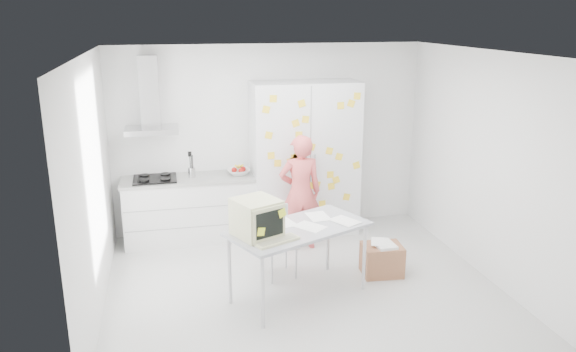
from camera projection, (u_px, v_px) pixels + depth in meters
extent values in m
cube|color=silver|center=(302.00, 285.00, 6.66)|extent=(4.50, 4.00, 0.02)
cube|color=white|center=(269.00, 139.00, 8.16)|extent=(4.50, 0.02, 2.70)
cube|color=white|center=(92.00, 189.00, 5.81)|extent=(0.02, 4.00, 2.70)
cube|color=white|center=(483.00, 164.00, 6.76)|extent=(0.02, 4.00, 2.70)
cube|color=white|center=(303.00, 53.00, 5.91)|extent=(4.50, 4.00, 0.02)
cube|color=white|center=(190.00, 210.00, 7.88)|extent=(1.80, 0.60, 0.88)
cube|color=gray|center=(191.00, 208.00, 7.56)|extent=(1.76, 0.01, 0.01)
cube|color=gray|center=(192.00, 227.00, 7.64)|extent=(1.76, 0.01, 0.01)
cube|color=#9E9E99|center=(188.00, 179.00, 7.75)|extent=(1.84, 0.63, 0.04)
cube|color=black|center=(155.00, 179.00, 7.65)|extent=(0.58, 0.50, 0.03)
cylinder|color=black|center=(144.00, 180.00, 7.50)|extent=(0.14, 0.14, 0.02)
cylinder|color=black|center=(165.00, 179.00, 7.56)|extent=(0.14, 0.14, 0.02)
cylinder|color=black|center=(144.00, 175.00, 7.73)|extent=(0.14, 0.14, 0.02)
cylinder|color=black|center=(165.00, 174.00, 7.79)|extent=(0.14, 0.14, 0.02)
cylinder|color=silver|center=(192.00, 172.00, 7.74)|extent=(0.10, 0.10, 0.14)
cylinder|color=black|center=(190.00, 165.00, 7.72)|extent=(0.01, 0.01, 0.30)
cylinder|color=black|center=(193.00, 166.00, 7.70)|extent=(0.01, 0.01, 0.30)
cylinder|color=black|center=(192.00, 165.00, 7.73)|extent=(0.01, 0.01, 0.30)
cube|color=black|center=(190.00, 154.00, 7.67)|extent=(0.05, 0.01, 0.07)
imported|color=white|center=(239.00, 172.00, 7.88)|extent=(0.31, 0.31, 0.08)
sphere|color=#B2140F|center=(234.00, 170.00, 7.88)|extent=(0.08, 0.08, 0.08)
sphere|color=#B2140F|center=(241.00, 171.00, 7.84)|extent=(0.08, 0.08, 0.08)
sphere|color=#B2140F|center=(243.00, 169.00, 7.93)|extent=(0.08, 0.08, 0.08)
cylinder|color=yellow|center=(237.00, 167.00, 7.88)|extent=(0.09, 0.17, 0.10)
cylinder|color=yellow|center=(239.00, 167.00, 7.88)|extent=(0.04, 0.17, 0.10)
cylinder|color=yellow|center=(240.00, 166.00, 7.89)|extent=(0.08, 0.17, 0.10)
cube|color=silver|center=(152.00, 130.00, 7.51)|extent=(0.70, 0.48, 0.07)
cube|color=silver|center=(149.00, 91.00, 7.48)|extent=(0.26, 0.24, 0.95)
cube|color=silver|center=(305.00, 159.00, 8.02)|extent=(1.50, 0.65, 2.20)
cube|color=slate|center=(310.00, 165.00, 7.71)|extent=(0.01, 0.01, 2.16)
cube|color=silver|center=(306.00, 165.00, 7.69)|extent=(0.02, 0.02, 0.30)
cube|color=silver|center=(315.00, 165.00, 7.71)|extent=(0.02, 0.02, 0.30)
cube|color=yellow|center=(341.00, 106.00, 7.57)|extent=(0.10, 0.00, 0.10)
cube|color=yellow|center=(351.00, 103.00, 7.60)|extent=(0.12, 0.00, 0.12)
cube|color=yellow|center=(356.00, 165.00, 7.86)|extent=(0.12, 0.00, 0.12)
cube|color=yellow|center=(294.00, 158.00, 7.63)|extent=(0.10, 0.00, 0.10)
cube|color=yellow|center=(312.00, 147.00, 7.64)|extent=(0.12, 0.00, 0.12)
cube|color=yellow|center=(336.00, 180.00, 7.86)|extent=(0.12, 0.00, 0.12)
cube|color=yellow|center=(296.00, 182.00, 7.73)|extent=(0.10, 0.00, 0.10)
cube|color=yellow|center=(302.00, 103.00, 7.45)|extent=(0.12, 0.00, 0.12)
cube|color=yellow|center=(317.00, 184.00, 7.81)|extent=(0.12, 0.00, 0.12)
cube|color=yellow|center=(339.00, 157.00, 7.77)|extent=(0.12, 0.00, 0.12)
cube|color=yellow|center=(330.00, 175.00, 7.81)|extent=(0.10, 0.00, 0.10)
cube|color=yellow|center=(296.00, 123.00, 7.50)|extent=(0.12, 0.00, 0.12)
cube|color=yellow|center=(278.00, 163.00, 7.60)|extent=(0.10, 0.00, 0.10)
cube|color=yellow|center=(271.00, 156.00, 7.55)|extent=(0.10, 0.00, 0.10)
cube|color=yellow|center=(266.00, 109.00, 7.36)|extent=(0.11, 0.00, 0.11)
cube|color=yellow|center=(305.00, 200.00, 7.84)|extent=(0.10, 0.00, 0.10)
cube|color=yellow|center=(296.00, 157.00, 7.64)|extent=(0.11, 0.00, 0.11)
cube|color=yellow|center=(347.00, 197.00, 7.96)|extent=(0.11, 0.00, 0.11)
cube|color=yellow|center=(357.00, 96.00, 7.59)|extent=(0.10, 0.00, 0.10)
cube|color=yellow|center=(299.00, 135.00, 7.56)|extent=(0.10, 0.00, 0.10)
cube|color=yellow|center=(291.00, 162.00, 7.63)|extent=(0.11, 0.00, 0.11)
cube|color=yellow|center=(322.00, 204.00, 7.91)|extent=(0.10, 0.00, 0.10)
cube|color=yellow|center=(273.00, 99.00, 7.34)|extent=(0.10, 0.00, 0.10)
cube|color=yellow|center=(269.00, 135.00, 7.47)|extent=(0.12, 0.00, 0.12)
cube|color=yellow|center=(331.00, 186.00, 7.87)|extent=(0.11, 0.00, 0.11)
cube|color=yellow|center=(306.00, 119.00, 7.52)|extent=(0.11, 0.00, 0.11)
cube|color=yellow|center=(329.00, 151.00, 7.72)|extent=(0.11, 0.00, 0.11)
cube|color=yellow|center=(312.00, 186.00, 7.80)|extent=(0.11, 0.00, 0.11)
imported|color=#E55959|center=(300.00, 192.00, 7.52)|extent=(0.59, 0.40, 1.58)
cube|color=#A9ABB4|center=(299.00, 229.00, 6.18)|extent=(1.73, 1.34, 0.03)
cylinder|color=silver|center=(263.00, 293.00, 5.64)|extent=(0.05, 0.05, 0.80)
cylinder|color=silver|center=(364.00, 257.00, 6.46)|extent=(0.05, 0.05, 0.80)
cylinder|color=silver|center=(230.00, 270.00, 6.13)|extent=(0.05, 0.05, 0.80)
cylinder|color=silver|center=(328.00, 240.00, 6.95)|extent=(0.05, 0.05, 0.80)
cube|color=beige|center=(256.00, 218.00, 5.90)|extent=(0.56, 0.58, 0.40)
cube|color=beige|center=(269.00, 224.00, 5.72)|extent=(0.37, 0.18, 0.35)
cube|color=black|center=(270.00, 224.00, 5.71)|extent=(0.31, 0.14, 0.28)
cube|color=#ECFF2E|center=(261.00, 232.00, 5.66)|extent=(0.09, 0.05, 0.10)
cube|color=#ECFF2E|center=(282.00, 213.00, 5.77)|extent=(0.10, 0.05, 0.10)
cube|color=beige|center=(277.00, 241.00, 5.76)|extent=(0.51, 0.35, 0.03)
cube|color=gray|center=(277.00, 240.00, 5.76)|extent=(0.45, 0.29, 0.01)
cube|color=white|center=(310.00, 226.00, 6.19)|extent=(0.39, 0.40, 0.00)
cube|color=white|center=(318.00, 216.00, 6.50)|extent=(0.26, 0.34, 0.00)
cube|color=white|center=(345.00, 221.00, 6.35)|extent=(0.37, 0.40, 0.00)
cube|color=white|center=(283.00, 222.00, 6.31)|extent=(0.31, 0.38, 0.00)
cube|color=beige|center=(279.00, 244.00, 6.78)|extent=(0.45, 0.45, 0.04)
cube|color=beige|center=(274.00, 222.00, 6.87)|extent=(0.37, 0.09, 0.42)
cylinder|color=#BCBBC0|center=(272.00, 268.00, 6.65)|extent=(0.03, 0.03, 0.40)
cylinder|color=#BCBBC0|center=(296.00, 264.00, 6.76)|extent=(0.03, 0.03, 0.40)
cylinder|color=#BCBBC0|center=(263.00, 258.00, 6.92)|extent=(0.03, 0.03, 0.40)
cylinder|color=#BCBBC0|center=(286.00, 254.00, 7.04)|extent=(0.03, 0.03, 0.40)
cube|color=#9F6745|center=(382.00, 260.00, 6.89)|extent=(0.50, 0.42, 0.38)
cube|color=white|center=(385.00, 245.00, 6.82)|extent=(0.24, 0.31, 0.03)
cube|color=white|center=(380.00, 242.00, 6.86)|extent=(0.29, 0.34, 0.00)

